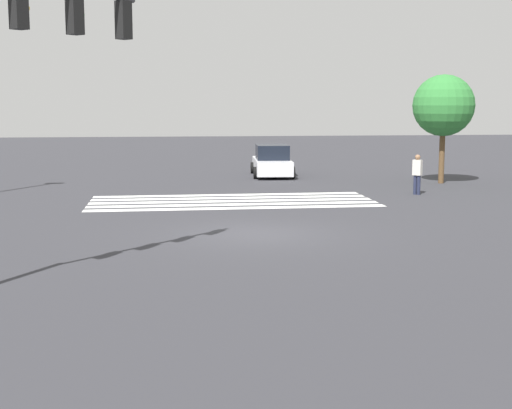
{
  "coord_description": "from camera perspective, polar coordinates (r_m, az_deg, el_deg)",
  "views": [
    {
      "loc": [
        2.61,
        20.11,
        3.7
      ],
      "look_at": [
        0.0,
        0.0,
        0.86
      ],
      "focal_mm": 50.0,
      "sensor_mm": 36.0,
      "label": 1
    }
  ],
  "objects": [
    {
      "name": "ground_plane",
      "position": [
        20.61,
        -0.0,
        -2.36
      ],
      "size": [
        128.11,
        128.11,
        0.0
      ],
      "primitive_type": "plane",
      "color": "#333338"
    },
    {
      "name": "crosswalk_markings",
      "position": [
        27.58,
        -1.9,
        0.28
      ],
      "size": [
        10.95,
        4.4,
        0.01
      ],
      "rotation": [
        0.0,
        0.0,
        1.57
      ],
      "color": "silver",
      "rests_on": "ground_plane"
    },
    {
      "name": "car_2",
      "position": [
        37.27,
        1.29,
        3.43
      ],
      "size": [
        2.32,
        4.81,
        1.64
      ],
      "rotation": [
        0.0,
        0.0,
        -1.64
      ],
      "color": "silver",
      "rests_on": "ground_plane"
    },
    {
      "name": "pedestrian",
      "position": [
        30.22,
        12.78,
        2.53
      ],
      "size": [
        0.41,
        0.41,
        1.67
      ],
      "rotation": [
        0.0,
        0.0,
        0.81
      ],
      "color": "#232842",
      "rests_on": "ground_plane"
    },
    {
      "name": "tree_corner_a",
      "position": [
        34.8,
        14.78,
        7.65
      ],
      "size": [
        2.88,
        2.88,
        5.11
      ],
      "color": "brown",
      "rests_on": "ground_plane"
    }
  ]
}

